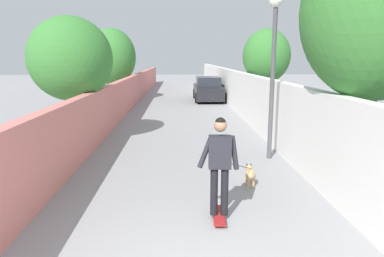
{
  "coord_description": "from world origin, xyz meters",
  "views": [
    {
      "loc": [
        -3.71,
        0.18,
        2.76
      ],
      "look_at": [
        4.9,
        -0.15,
        1.0
      ],
      "focal_mm": 32.56,
      "sensor_mm": 36.0,
      "label": 1
    }
  ],
  "objects_px": {
    "tree_right_near": "(377,13)",
    "skateboard": "(219,215)",
    "car_near": "(208,89)",
    "lamp_post": "(274,49)",
    "person_skateboarder": "(220,159)",
    "tree_left_distant": "(71,59)",
    "tree_left_far": "(112,57)",
    "dog": "(250,174)",
    "tree_right_mid": "(266,56)"
  },
  "relations": [
    {
      "from": "person_skateboarder",
      "to": "dog",
      "type": "distance_m",
      "value": 1.98
    },
    {
      "from": "lamp_post",
      "to": "tree_right_near",
      "type": "bearing_deg",
      "value": -154.14
    },
    {
      "from": "tree_left_far",
      "to": "car_near",
      "type": "height_order",
      "value": "tree_left_far"
    },
    {
      "from": "person_skateboarder",
      "to": "tree_left_distant",
      "type": "bearing_deg",
      "value": 35.86
    },
    {
      "from": "tree_right_near",
      "to": "tree_right_mid",
      "type": "bearing_deg",
      "value": -2.49
    },
    {
      "from": "lamp_post",
      "to": "skateboard",
      "type": "relative_size",
      "value": 5.38
    },
    {
      "from": "car_near",
      "to": "lamp_post",
      "type": "bearing_deg",
      "value": -177.44
    },
    {
      "from": "tree_right_near",
      "to": "tree_left_far",
      "type": "relative_size",
      "value": 1.16
    },
    {
      "from": "tree_right_mid",
      "to": "person_skateboarder",
      "type": "height_order",
      "value": "tree_right_mid"
    },
    {
      "from": "tree_right_near",
      "to": "lamp_post",
      "type": "height_order",
      "value": "tree_right_near"
    },
    {
      "from": "tree_left_distant",
      "to": "skateboard",
      "type": "xyz_separation_m",
      "value": [
        -5.6,
        -4.05,
        -2.64
      ]
    },
    {
      "from": "tree_right_near",
      "to": "lamp_post",
      "type": "xyz_separation_m",
      "value": [
        2.56,
        1.24,
        -0.6
      ]
    },
    {
      "from": "tree_right_near",
      "to": "lamp_post",
      "type": "relative_size",
      "value": 1.21
    },
    {
      "from": "person_skateboarder",
      "to": "dog",
      "type": "bearing_deg",
      "value": -28.46
    },
    {
      "from": "tree_left_far",
      "to": "skateboard",
      "type": "relative_size",
      "value": 5.65
    },
    {
      "from": "skateboard",
      "to": "person_skateboarder",
      "type": "relative_size",
      "value": 0.47
    },
    {
      "from": "tree_right_near",
      "to": "person_skateboarder",
      "type": "bearing_deg",
      "value": 109.83
    },
    {
      "from": "tree_right_mid",
      "to": "tree_left_distant",
      "type": "height_order",
      "value": "tree_right_mid"
    },
    {
      "from": "person_skateboarder",
      "to": "car_near",
      "type": "xyz_separation_m",
      "value": [
        17.07,
        -1.22,
        -0.37
      ]
    },
    {
      "from": "tree_right_mid",
      "to": "tree_left_distant",
      "type": "distance_m",
      "value": 9.34
    },
    {
      "from": "tree_right_near",
      "to": "tree_left_far",
      "type": "xyz_separation_m",
      "value": [
        16.0,
        7.97,
        -0.79
      ]
    },
    {
      "from": "tree_left_distant",
      "to": "lamp_post",
      "type": "height_order",
      "value": "lamp_post"
    },
    {
      "from": "skateboard",
      "to": "person_skateboarder",
      "type": "xyz_separation_m",
      "value": [
        -0.0,
        0.0,
        1.02
      ]
    },
    {
      "from": "tree_right_near",
      "to": "person_skateboarder",
      "type": "relative_size",
      "value": 3.09
    },
    {
      "from": "tree_right_near",
      "to": "skateboard",
      "type": "height_order",
      "value": "tree_right_near"
    },
    {
      "from": "dog",
      "to": "tree_left_distant",
      "type": "bearing_deg",
      "value": 50.68
    },
    {
      "from": "tree_right_near",
      "to": "lamp_post",
      "type": "distance_m",
      "value": 2.91
    },
    {
      "from": "tree_right_mid",
      "to": "car_near",
      "type": "relative_size",
      "value": 0.94
    },
    {
      "from": "tree_right_near",
      "to": "dog",
      "type": "height_order",
      "value": "tree_right_near"
    },
    {
      "from": "dog",
      "to": "car_near",
      "type": "xyz_separation_m",
      "value": [
        15.48,
        -0.37,
        0.44
      ]
    },
    {
      "from": "tree_left_far",
      "to": "lamp_post",
      "type": "distance_m",
      "value": 15.03
    },
    {
      "from": "dog",
      "to": "car_near",
      "type": "relative_size",
      "value": 0.43
    },
    {
      "from": "person_skateboarder",
      "to": "tree_left_far",
      "type": "bearing_deg",
      "value": 16.0
    },
    {
      "from": "tree_right_mid",
      "to": "skateboard",
      "type": "relative_size",
      "value": 5.05
    },
    {
      "from": "car_near",
      "to": "tree_left_far",
      "type": "bearing_deg",
      "value": 89.66
    },
    {
      "from": "tree_left_far",
      "to": "tree_right_mid",
      "type": "bearing_deg",
      "value": -125.53
    },
    {
      "from": "skateboard",
      "to": "car_near",
      "type": "bearing_deg",
      "value": -4.1
    },
    {
      "from": "tree_right_near",
      "to": "tree_right_mid",
      "type": "distance_m",
      "value": 10.04
    },
    {
      "from": "tree_right_mid",
      "to": "tree_right_near",
      "type": "bearing_deg",
      "value": 177.51
    },
    {
      "from": "tree_right_near",
      "to": "tree_left_distant",
      "type": "relative_size",
      "value": 1.31
    },
    {
      "from": "tree_right_near",
      "to": "car_near",
      "type": "xyz_separation_m",
      "value": [
        15.96,
        1.84,
        -2.87
      ]
    },
    {
      "from": "tree_right_near",
      "to": "dog",
      "type": "xyz_separation_m",
      "value": [
        0.48,
        2.21,
        -3.31
      ]
    },
    {
      "from": "tree_right_near",
      "to": "skateboard",
      "type": "bearing_deg",
      "value": 109.83
    },
    {
      "from": "skateboard",
      "to": "dog",
      "type": "distance_m",
      "value": 1.81
    },
    {
      "from": "tree_right_near",
      "to": "car_near",
      "type": "height_order",
      "value": "tree_right_near"
    },
    {
      "from": "tree_left_far",
      "to": "lamp_post",
      "type": "bearing_deg",
      "value": -153.41
    },
    {
      "from": "tree_right_near",
      "to": "skateboard",
      "type": "relative_size",
      "value": 6.53
    },
    {
      "from": "tree_right_mid",
      "to": "dog",
      "type": "distance_m",
      "value": 10.2
    },
    {
      "from": "lamp_post",
      "to": "dog",
      "type": "distance_m",
      "value": 3.55
    },
    {
      "from": "tree_left_distant",
      "to": "dog",
      "type": "bearing_deg",
      "value": -129.32
    }
  ]
}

